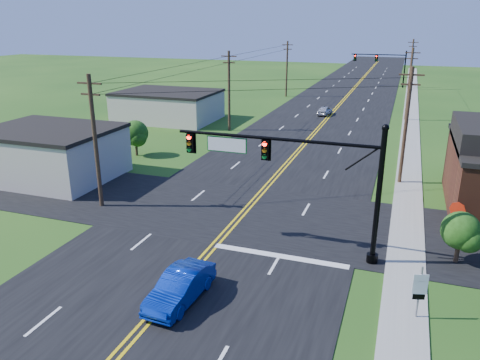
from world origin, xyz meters
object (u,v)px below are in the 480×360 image
at_px(route_sign, 420,289).
at_px(stop_sign, 457,214).
at_px(signal_mast_main, 293,169).
at_px(signal_mast_far, 381,63).
at_px(blue_car, 180,288).

xyz_separation_m(route_sign, stop_sign, (2.01, 8.42, 0.36)).
xyz_separation_m(signal_mast_main, signal_mast_far, (0.10, 72.00, -0.20)).
bearing_deg(signal_mast_main, route_sign, -33.73).
height_order(blue_car, stop_sign, stop_sign).
bearing_deg(route_sign, stop_sign, 61.48).
bearing_deg(stop_sign, signal_mast_main, -133.93).
height_order(signal_mast_main, signal_mast_far, same).
relative_size(signal_mast_main, route_sign, 4.52).
bearing_deg(stop_sign, route_sign, -82.04).
height_order(signal_mast_main, blue_car, signal_mast_main).
xyz_separation_m(signal_mast_main, route_sign, (6.65, -4.44, -3.29)).
bearing_deg(blue_car, signal_mast_far, 91.15).
bearing_deg(signal_mast_far, signal_mast_main, -90.08).
height_order(blue_car, route_sign, route_sign).
relative_size(blue_car, route_sign, 1.75).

